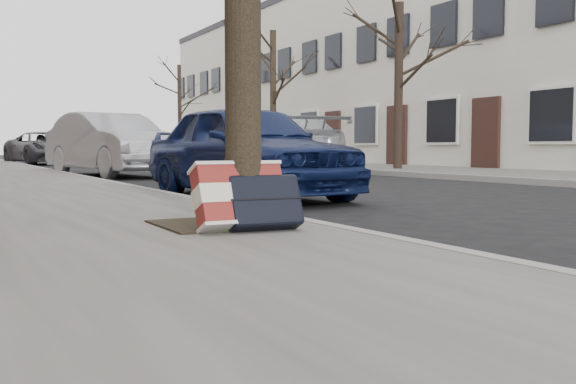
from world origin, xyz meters
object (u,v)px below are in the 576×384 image
car_near_front (246,150)px  car_near_mid (112,144)px  suitcase_red (240,197)px  suitcase_navy (263,201)px

car_near_front → car_near_mid: 7.68m
suitcase_red → car_near_front: 4.42m
suitcase_red → car_near_front: (1.89, 3.98, 0.30)m
car_near_mid → suitcase_navy: bearing=-109.8°
suitcase_red → car_near_mid: bearing=81.7°
car_near_mid → car_near_front: bearing=-101.3°
suitcase_red → car_near_front: car_near_front is taller
suitcase_red → suitcase_navy: bearing=-19.5°
suitcase_red → suitcase_navy: size_ratio=1.19×
suitcase_navy → car_near_front: car_near_front is taller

